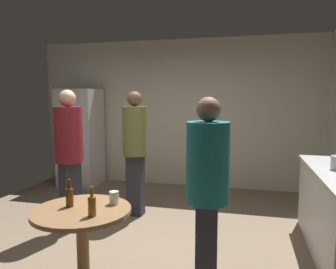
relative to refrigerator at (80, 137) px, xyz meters
name	(u,v)px	position (x,y,z in m)	size (l,w,h in m)	color
ground_plane	(125,249)	(1.75, -2.20, -0.95)	(5.20, 5.20, 0.10)	#7A6651
wall_back	(176,113)	(1.75, 0.43, 0.45)	(5.32, 0.06, 2.70)	beige
refrigerator	(80,137)	(0.00, 0.00, 0.00)	(0.70, 0.68, 1.80)	silver
foreground_table	(82,221)	(1.76, -3.13, -0.27)	(0.80, 0.80, 0.73)	olive
beer_bottle_amber	(92,205)	(1.92, -3.26, -0.08)	(0.06, 0.06, 0.23)	#8C5919
beer_bottle_brown	(70,197)	(1.64, -3.10, -0.08)	(0.06, 0.06, 0.23)	#593314
plastic_cup_white	(114,198)	(1.97, -2.96, -0.11)	(0.08, 0.08, 0.11)	white
person_in_olive_shirt	(135,143)	(1.56, -1.28, 0.11)	(0.36, 0.36, 1.72)	#2D2D38
person_in_teal_shirt	(207,184)	(2.76, -2.94, 0.06)	(0.37, 0.37, 1.64)	#2D2D38
person_in_maroon_shirt	(69,149)	(0.94, -1.95, 0.12)	(0.45, 0.45, 1.73)	#2D2D38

